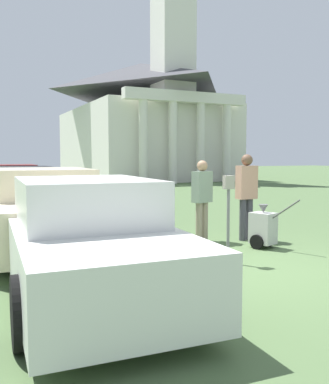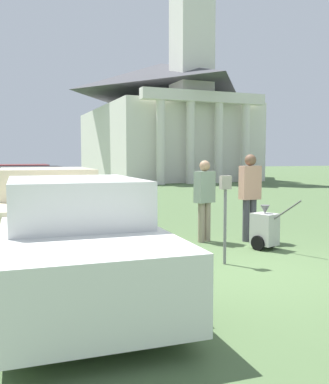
{
  "view_description": "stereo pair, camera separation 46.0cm",
  "coord_description": "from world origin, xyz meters",
  "px_view_note": "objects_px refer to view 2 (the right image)",
  "views": [
    {
      "loc": [
        -4.1,
        -5.37,
        1.76
      ],
      "look_at": [
        -0.7,
        1.85,
        1.1
      ],
      "focal_mm": 40.0,
      "sensor_mm": 36.0,
      "label": 1
    },
    {
      "loc": [
        -3.68,
        -5.56,
        1.76
      ],
      "look_at": [
        -0.7,
        1.85,
        1.1
      ],
      "focal_mm": 40.0,
      "sensor_mm": 36.0,
      "label": 2
    }
  ],
  "objects_px": {
    "parking_meter": "(225,203)",
    "person_supervisor": "(250,192)",
    "parked_car_white": "(73,239)",
    "equipment_cart": "(265,229)",
    "person_worker": "(205,196)",
    "parked_car_maroon": "(24,188)",
    "parked_car_black": "(31,196)",
    "parked_car_cream": "(46,209)",
    "church": "(163,113)"
  },
  "relations": [
    {
      "from": "parking_meter",
      "to": "person_supervisor",
      "type": "bearing_deg",
      "value": 45.9
    },
    {
      "from": "parked_car_white",
      "to": "equipment_cart",
      "type": "relative_size",
      "value": 4.93
    },
    {
      "from": "parked_car_white",
      "to": "equipment_cart",
      "type": "xyz_separation_m",
      "value": [
        3.83,
        1.19,
        -0.3
      ]
    },
    {
      "from": "person_worker",
      "to": "equipment_cart",
      "type": "height_order",
      "value": "person_worker"
    },
    {
      "from": "parked_car_maroon",
      "to": "parked_car_white",
      "type": "bearing_deg",
      "value": -87.11
    },
    {
      "from": "parking_meter",
      "to": "equipment_cart",
      "type": "distance_m",
      "value": 1.6
    },
    {
      "from": "parked_car_black",
      "to": "parked_car_white",
      "type": "bearing_deg",
      "value": -87.11
    },
    {
      "from": "parked_car_black",
      "to": "parked_car_maroon",
      "type": "height_order",
      "value": "parked_car_maroon"
    },
    {
      "from": "parked_car_cream",
      "to": "parked_car_black",
      "type": "height_order",
      "value": "parked_car_cream"
    },
    {
      "from": "parked_car_white",
      "to": "parking_meter",
      "type": "bearing_deg",
      "value": 13.23
    },
    {
      "from": "parked_car_black",
      "to": "person_supervisor",
      "type": "bearing_deg",
      "value": -46.05
    },
    {
      "from": "person_worker",
      "to": "church",
      "type": "distance_m",
      "value": 26.77
    },
    {
      "from": "parked_car_white",
      "to": "parked_car_maroon",
      "type": "xyz_separation_m",
      "value": [
        -0.0,
        9.63,
        0.0
      ]
    },
    {
      "from": "parked_car_white",
      "to": "church",
      "type": "xyz_separation_m",
      "value": [
        12.06,
        27.1,
        4.62
      ]
    },
    {
      "from": "person_worker",
      "to": "person_supervisor",
      "type": "distance_m",
      "value": 0.95
    },
    {
      "from": "parked_car_maroon",
      "to": "parking_meter",
      "type": "distance_m",
      "value": 9.52
    },
    {
      "from": "parked_car_black",
      "to": "parked_car_cream",
      "type": "bearing_deg",
      "value": -87.1
    },
    {
      "from": "equipment_cart",
      "to": "parking_meter",
      "type": "bearing_deg",
      "value": -169.54
    },
    {
      "from": "person_worker",
      "to": "church",
      "type": "xyz_separation_m",
      "value": [
        8.98,
        24.84,
        4.35
      ]
    },
    {
      "from": "parked_car_cream",
      "to": "person_supervisor",
      "type": "relative_size",
      "value": 2.91
    },
    {
      "from": "parked_car_black",
      "to": "person_supervisor",
      "type": "xyz_separation_m",
      "value": [
        3.98,
        -4.57,
        0.36
      ]
    },
    {
      "from": "parked_car_black",
      "to": "person_supervisor",
      "type": "distance_m",
      "value": 6.08
    },
    {
      "from": "equipment_cart",
      "to": "church",
      "type": "height_order",
      "value": "church"
    },
    {
      "from": "parked_car_white",
      "to": "person_worker",
      "type": "xyz_separation_m",
      "value": [
        3.08,
        2.25,
        0.27
      ]
    },
    {
      "from": "parked_car_black",
      "to": "equipment_cart",
      "type": "distance_m",
      "value": 6.58
    },
    {
      "from": "parked_car_cream",
      "to": "equipment_cart",
      "type": "distance_m",
      "value": 4.3
    },
    {
      "from": "parking_meter",
      "to": "person_supervisor",
      "type": "relative_size",
      "value": 0.8
    },
    {
      "from": "parked_car_cream",
      "to": "equipment_cart",
      "type": "height_order",
      "value": "parked_car_cream"
    },
    {
      "from": "parked_car_maroon",
      "to": "person_worker",
      "type": "height_order",
      "value": "person_worker"
    },
    {
      "from": "parked_car_white",
      "to": "parked_car_black",
      "type": "bearing_deg",
      "value": 92.89
    },
    {
      "from": "parked_car_black",
      "to": "parked_car_maroon",
      "type": "bearing_deg",
      "value": 92.89
    },
    {
      "from": "church",
      "to": "person_supervisor",
      "type": "bearing_deg",
      "value": -107.81
    },
    {
      "from": "equipment_cart",
      "to": "church",
      "type": "xyz_separation_m",
      "value": [
        8.23,
        25.91,
        4.92
      ]
    },
    {
      "from": "person_worker",
      "to": "parked_car_white",
      "type": "bearing_deg",
      "value": 18.4
    },
    {
      "from": "person_worker",
      "to": "person_supervisor",
      "type": "height_order",
      "value": "person_supervisor"
    },
    {
      "from": "parked_car_maroon",
      "to": "person_worker",
      "type": "xyz_separation_m",
      "value": [
        3.08,
        -7.37,
        0.27
      ]
    },
    {
      "from": "equipment_cart",
      "to": "church",
      "type": "distance_m",
      "value": 27.63
    },
    {
      "from": "parked_car_white",
      "to": "person_supervisor",
      "type": "relative_size",
      "value": 2.72
    },
    {
      "from": "parked_car_black",
      "to": "parking_meter",
      "type": "relative_size",
      "value": 3.39
    },
    {
      "from": "parked_car_white",
      "to": "parked_car_maroon",
      "type": "distance_m",
      "value": 9.63
    },
    {
      "from": "parked_car_cream",
      "to": "parked_car_maroon",
      "type": "distance_m",
      "value": 6.5
    },
    {
      "from": "parking_meter",
      "to": "equipment_cart",
      "type": "height_order",
      "value": "parking_meter"
    },
    {
      "from": "parked_car_black",
      "to": "person_worker",
      "type": "relative_size",
      "value": 2.93
    },
    {
      "from": "parked_car_maroon",
      "to": "person_supervisor",
      "type": "distance_m",
      "value": 8.65
    },
    {
      "from": "parked_car_cream",
      "to": "parked_car_maroon",
      "type": "relative_size",
      "value": 1.06
    },
    {
      "from": "parked_car_white",
      "to": "parking_meter",
      "type": "distance_m",
      "value": 2.6
    },
    {
      "from": "person_supervisor",
      "to": "church",
      "type": "bearing_deg",
      "value": -107.99
    },
    {
      "from": "person_supervisor",
      "to": "parked_car_maroon",
      "type": "bearing_deg",
      "value": -62.75
    },
    {
      "from": "person_supervisor",
      "to": "church",
      "type": "height_order",
      "value": "church"
    },
    {
      "from": "parked_car_cream",
      "to": "person_worker",
      "type": "relative_size",
      "value": 3.13
    }
  ]
}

